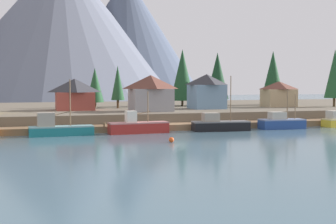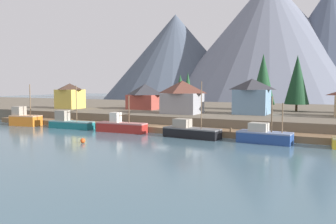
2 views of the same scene
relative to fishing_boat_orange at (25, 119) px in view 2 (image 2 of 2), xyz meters
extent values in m
cube|color=#476675|center=(30.41, 21.99, -1.89)|extent=(400.00, 400.00, 1.00)
cube|color=brown|center=(30.41, 3.99, -0.89)|extent=(80.00, 4.00, 1.00)
cylinder|color=brown|center=(-5.59, 2.19, -0.59)|extent=(0.36, 0.36, 1.60)
cylinder|color=brown|center=(2.41, 2.19, -0.59)|extent=(0.36, 0.36, 1.60)
cylinder|color=brown|center=(10.41, 2.19, -0.59)|extent=(0.36, 0.36, 1.60)
cylinder|color=brown|center=(18.41, 2.19, -0.59)|extent=(0.36, 0.36, 1.60)
cylinder|color=brown|center=(26.41, 2.19, -0.59)|extent=(0.36, 0.36, 1.60)
cylinder|color=brown|center=(34.41, 2.19, -0.59)|extent=(0.36, 0.36, 1.60)
cylinder|color=brown|center=(42.41, 2.19, -0.59)|extent=(0.36, 0.36, 1.60)
cylinder|color=brown|center=(50.41, 2.19, -0.59)|extent=(0.36, 0.36, 1.60)
cube|color=#665B4C|center=(30.41, 33.99, -0.14)|extent=(400.00, 56.00, 2.50)
cone|color=#475160|center=(-31.44, 139.15, 23.74)|extent=(86.11, 86.11, 50.26)
cone|color=slate|center=(21.98, 144.45, 31.82)|extent=(111.30, 111.30, 66.43)
cone|color=#4C566B|center=(52.30, 146.66, 28.37)|extent=(75.23, 75.23, 59.52)
cube|color=#CC6B1E|center=(0.26, 0.03, -0.45)|extent=(6.31, 3.61, 1.89)
cube|color=tan|center=(0.26, 0.03, 0.60)|extent=(6.31, 3.61, 0.20)
cube|color=gray|center=(-1.34, -0.17, 1.59)|extent=(2.19, 2.36, 1.78)
cylinder|color=brown|center=(1.51, 0.19, 3.84)|extent=(0.19, 0.19, 6.28)
cube|color=#196B70|center=(11.90, 0.52, -0.79)|extent=(9.16, 2.69, 1.21)
cube|color=#679496|center=(11.90, 0.52, -0.08)|extent=(9.16, 2.69, 0.20)
cube|color=gray|center=(9.73, 0.47, 1.01)|extent=(2.44, 1.77, 1.98)
cylinder|color=brown|center=(13.17, 0.56, 3.39)|extent=(0.16, 0.16, 6.74)
cylinder|color=brown|center=(12.12, 0.53, 1.88)|extent=(2.59, 0.18, 0.72)
cube|color=maroon|center=(23.33, 0.45, -0.64)|extent=(9.20, 2.84, 1.50)
cube|color=#AD6C6A|center=(23.33, 0.45, 0.21)|extent=(9.20, 2.84, 0.20)
cube|color=silver|center=(22.13, 0.39, 1.17)|extent=(1.59, 1.72, 1.73)
cylinder|color=brown|center=(24.83, 0.52, 2.65)|extent=(0.16, 0.16, 4.69)
cylinder|color=brown|center=(23.31, 0.45, 1.55)|extent=(3.78, 0.29, 0.83)
cube|color=black|center=(36.75, 0.07, -0.72)|extent=(9.32, 3.58, 1.35)
cube|color=slate|center=(36.75, 0.07, 0.06)|extent=(9.32, 3.58, 0.20)
cube|color=gray|center=(35.06, 0.23, 0.83)|extent=(2.67, 2.28, 1.35)
cylinder|color=brown|center=(38.38, -0.10, 3.78)|extent=(0.14, 0.14, 7.24)
cube|color=navy|center=(47.91, 0.15, -0.68)|extent=(7.68, 3.40, 1.42)
cube|color=#6C7DA2|center=(47.91, 0.15, 0.12)|extent=(7.68, 3.40, 0.20)
cube|color=#B2AD9E|center=(47.04, 0.21, 0.83)|extent=(2.71, 2.14, 1.22)
cylinder|color=brown|center=(48.85, 0.08, 2.74)|extent=(0.19, 0.19, 5.04)
cylinder|color=brown|center=(50.30, -0.02, 2.31)|extent=(0.16, 0.16, 4.17)
cube|color=#9E4238|center=(15.82, 21.58, 2.82)|extent=(6.96, 6.47, 3.43)
pyramid|color=#2D2D33|center=(15.82, 21.58, 5.83)|extent=(7.31, 6.79, 2.59)
cube|color=#6689A8|center=(41.84, 18.70, 3.52)|extent=(6.40, 5.99, 4.83)
pyramid|color=#2D2D33|center=(41.84, 18.70, 7.01)|extent=(6.72, 6.29, 2.15)
cube|color=gray|center=(28.87, 14.03, 3.16)|extent=(7.26, 6.10, 4.10)
pyramid|color=brown|center=(28.87, 14.03, 6.47)|extent=(7.62, 6.40, 2.52)
cube|color=gold|center=(-2.02, 15.54, 3.42)|extent=(5.49, 5.14, 4.63)
pyramid|color=#422D23|center=(-2.02, 15.54, 6.49)|extent=(5.76, 5.40, 1.50)
cylinder|color=#4C3823|center=(49.02, 29.93, 1.90)|extent=(0.50, 0.50, 1.58)
cone|color=#14381E|center=(49.02, 29.93, 8.01)|extent=(5.17, 5.17, 10.65)
cylinder|color=#4C3823|center=(41.31, 32.30, 1.72)|extent=(0.50, 0.50, 1.22)
cone|color=#194223|center=(41.31, 32.30, 8.21)|extent=(5.47, 5.47, 11.77)
cylinder|color=#4C3823|center=(20.95, 30.58, 1.66)|extent=(0.50, 0.50, 1.10)
cone|color=#1E4C28|center=(20.95, 30.58, 5.89)|extent=(3.72, 3.72, 7.36)
cylinder|color=#4C3823|center=(25.02, 25.99, 1.95)|extent=(0.50, 0.50, 1.68)
cone|color=#1E4C28|center=(25.02, 25.99, 6.34)|extent=(2.75, 2.75, 7.10)
sphere|color=#E04C19|center=(24.79, -11.49, -1.04)|extent=(0.70, 0.70, 0.70)
camera|label=1|loc=(7.61, -65.80, 6.05)|focal=48.01mm
camera|label=2|loc=(57.09, -49.31, 6.84)|focal=36.71mm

